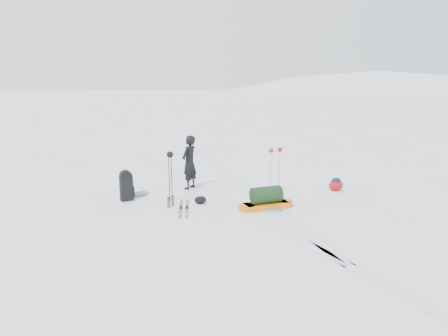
% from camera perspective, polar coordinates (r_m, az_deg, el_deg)
% --- Properties ---
extents(ground, '(200.00, 200.00, 0.00)m').
position_cam_1_polar(ground, '(12.49, 0.11, -4.41)').
color(ground, white).
rests_on(ground, ground).
extents(snow_hill_backdrop, '(359.50, 192.00, 162.45)m').
position_cam_1_polar(snow_hill_backdrop, '(137.29, 10.31, -20.16)').
color(snow_hill_backdrop, white).
rests_on(snow_hill_backdrop, ground).
extents(ski_tracks, '(3.38, 17.97, 0.01)m').
position_cam_1_polar(ski_tracks, '(13.50, 0.96, -3.14)').
color(ski_tracks, silver).
rests_on(ski_tracks, ground).
extents(skier, '(0.74, 0.71, 1.71)m').
position_cam_1_polar(skier, '(13.77, -4.56, 0.75)').
color(skier, black).
rests_on(skier, ground).
extents(pulk_sled, '(1.59, 0.57, 0.60)m').
position_cam_1_polar(pulk_sled, '(11.87, 5.53, -4.18)').
color(pulk_sled, orange).
rests_on(pulk_sled, ground).
extents(expedition_rucksack, '(0.90, 0.59, 0.89)m').
position_cam_1_polar(expedition_rucksack, '(12.86, -12.42, -2.33)').
color(expedition_rucksack, black).
rests_on(expedition_rucksack, ground).
extents(ski_poles_black, '(0.18, 0.19, 1.48)m').
position_cam_1_polar(ski_poles_black, '(12.14, -7.05, 0.92)').
color(ski_poles_black, black).
rests_on(ski_poles_black, ground).
extents(ski_poles_silver, '(0.45, 0.16, 1.42)m').
position_cam_1_polar(ski_poles_silver, '(13.13, 6.75, 1.66)').
color(ski_poles_silver, silver).
rests_on(ski_poles_silver, ground).
extents(touring_skis_grey, '(0.81, 1.66, 0.06)m').
position_cam_1_polar(touring_skis_grey, '(11.90, -5.27, -5.23)').
color(touring_skis_grey, '#96989E').
rests_on(touring_skis_grey, ground).
extents(touring_skis_white, '(1.06, 1.75, 0.07)m').
position_cam_1_polar(touring_skis_white, '(13.44, 4.57, -3.20)').
color(touring_skis_white, silver).
rests_on(touring_skis_white, ground).
extents(rope_coil, '(0.51, 0.51, 0.06)m').
position_cam_1_polar(rope_coil, '(11.75, 6.58, -5.41)').
color(rope_coil, '#57B1D4').
rests_on(rope_coil, ground).
extents(small_daypack, '(0.59, 0.54, 0.41)m').
position_cam_1_polar(small_daypack, '(14.07, 14.41, -2.09)').
color(small_daypack, maroon).
rests_on(small_daypack, ground).
extents(thermos_pair, '(0.24, 0.23, 0.30)m').
position_cam_1_polar(thermos_pair, '(12.07, -7.00, -4.40)').
color(thermos_pair, '#515458').
rests_on(thermos_pair, ground).
extents(stuff_sack, '(0.38, 0.30, 0.22)m').
position_cam_1_polar(stuff_sack, '(12.29, -3.10, -4.18)').
color(stuff_sack, black).
rests_on(stuff_sack, ground).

